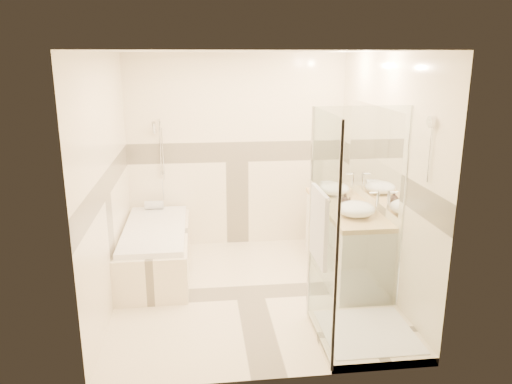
{
  "coord_description": "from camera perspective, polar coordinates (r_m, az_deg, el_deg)",
  "views": [
    {
      "loc": [
        -0.51,
        -4.86,
        2.47
      ],
      "look_at": [
        0.1,
        0.25,
        1.05
      ],
      "focal_mm": 35.0,
      "sensor_mm": 36.0,
      "label": 1
    }
  ],
  "objects": [
    {
      "name": "rolled_towel",
      "position": [
        6.51,
        -11.56,
        -1.46
      ],
      "size": [
        0.23,
        0.11,
        0.11
      ],
      "primitive_type": "cylinder",
      "rotation": [
        0.0,
        1.57,
        0.0
      ],
      "color": "silver",
      "rests_on": "bathtub"
    },
    {
      "name": "bathtub",
      "position": [
        5.94,
        -11.37,
        -6.24
      ],
      "size": [
        0.75,
        1.7,
        0.56
      ],
      "color": "#FAE9C8",
      "rests_on": "ground"
    },
    {
      "name": "vessel_sink_near",
      "position": [
        6.04,
        8.95,
        0.38
      ],
      "size": [
        0.36,
        0.36,
        0.15
      ],
      "primitive_type": "ellipsoid",
      "color": "white",
      "rests_on": "vanity"
    },
    {
      "name": "faucet_near",
      "position": [
        6.08,
        10.95,
        1.16
      ],
      "size": [
        0.11,
        0.03,
        0.26
      ],
      "color": "silver",
      "rests_on": "vanity"
    },
    {
      "name": "amenity_bottle_a",
      "position": [
        5.47,
        10.65,
        -1.3
      ],
      "size": [
        0.07,
        0.07,
        0.14
      ],
      "primitive_type": "imported",
      "rotation": [
        0.0,
        0.0,
        -0.09
      ],
      "color": "black",
      "rests_on": "vanity"
    },
    {
      "name": "vessel_sink_far",
      "position": [
        5.27,
        11.38,
        -1.92
      ],
      "size": [
        0.39,
        0.39,
        0.16
      ],
      "primitive_type": "ellipsoid",
      "color": "white",
      "rests_on": "vanity"
    },
    {
      "name": "amenity_bottle_b",
      "position": [
        5.63,
        10.14,
        -0.82
      ],
      "size": [
        0.11,
        0.11,
        0.14
      ],
      "primitive_type": "imported",
      "rotation": [
        0.0,
        0.0,
        0.06
      ],
      "color": "black",
      "rests_on": "vanity"
    },
    {
      "name": "folded_towels",
      "position": [
        6.24,
        8.42,
        0.61
      ],
      "size": [
        0.2,
        0.29,
        0.08
      ],
      "primitive_type": "cube",
      "rotation": [
        0.0,
        0.0,
        0.16
      ],
      "color": "silver",
      "rests_on": "vanity"
    },
    {
      "name": "room",
      "position": [
        5.05,
        -0.19,
        1.55
      ],
      "size": [
        2.82,
        3.02,
        2.52
      ],
      "color": "#F5E4C3",
      "rests_on": "ground"
    },
    {
      "name": "shower_enclosure",
      "position": [
        4.56,
        11.21,
        -10.41
      ],
      "size": [
        0.96,
        0.93,
        2.04
      ],
      "color": "#FAE9C8",
      "rests_on": "ground"
    },
    {
      "name": "faucet_far",
      "position": [
        5.31,
        13.64,
        -1.06
      ],
      "size": [
        0.11,
        0.03,
        0.26
      ],
      "color": "silver",
      "rests_on": "vanity"
    },
    {
      "name": "vanity",
      "position": [
        5.79,
        10.12,
        -5.51
      ],
      "size": [
        0.58,
        1.62,
        0.85
      ],
      "color": "white",
      "rests_on": "ground"
    }
  ]
}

